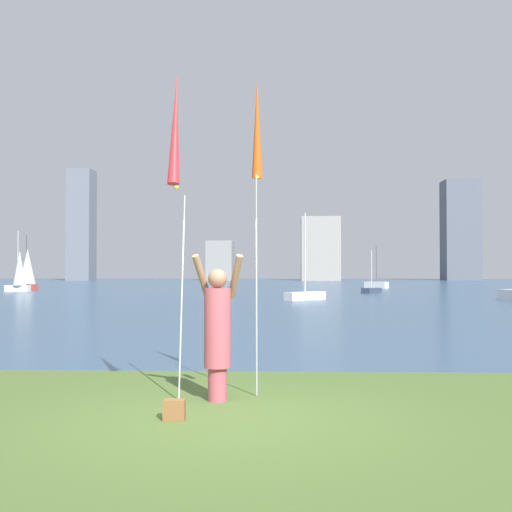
{
  "coord_description": "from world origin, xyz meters",
  "views": [
    {
      "loc": [
        0.67,
        -7.56,
        1.79
      ],
      "look_at": [
        -0.23,
        17.72,
        2.36
      ],
      "focal_mm": 43.2,
      "sensor_mm": 36.0,
      "label": 1
    }
  ],
  "objects_px": {
    "sailboat_4": "(376,285)",
    "sailboat_6": "(372,290)",
    "sailboat_0": "(27,270)",
    "sailboat_1": "(19,271)",
    "kite_flag_left": "(175,136)",
    "bag": "(174,410)",
    "kite_flag_right": "(257,137)",
    "sailboat_2": "(305,294)",
    "person": "(217,328)"
  },
  "relations": [
    {
      "from": "sailboat_0",
      "to": "sailboat_6",
      "type": "bearing_deg",
      "value": -11.96
    },
    {
      "from": "sailboat_0",
      "to": "sailboat_1",
      "type": "relative_size",
      "value": 0.98
    },
    {
      "from": "person",
      "to": "bag",
      "type": "xyz_separation_m",
      "value": [
        -0.41,
        -1.09,
        -0.87
      ]
    },
    {
      "from": "sailboat_1",
      "to": "sailboat_2",
      "type": "xyz_separation_m",
      "value": [
        22.94,
        -13.34,
        -1.33
      ]
    },
    {
      "from": "sailboat_6",
      "to": "person",
      "type": "bearing_deg",
      "value": -101.56
    },
    {
      "from": "sailboat_1",
      "to": "sailboat_6",
      "type": "height_order",
      "value": "sailboat_1"
    },
    {
      "from": "sailboat_2",
      "to": "sailboat_1",
      "type": "bearing_deg",
      "value": 149.82
    },
    {
      "from": "person",
      "to": "kite_flag_left",
      "type": "distance_m",
      "value": 2.66
    },
    {
      "from": "bag",
      "to": "sailboat_0",
      "type": "bearing_deg",
      "value": 114.31
    },
    {
      "from": "sailboat_0",
      "to": "sailboat_1",
      "type": "xyz_separation_m",
      "value": [
        1.06,
        -4.18,
        -0.12
      ]
    },
    {
      "from": "person",
      "to": "sailboat_4",
      "type": "distance_m",
      "value": 53.23
    },
    {
      "from": "kite_flag_left",
      "to": "kite_flag_right",
      "type": "distance_m",
      "value": 1.37
    },
    {
      "from": "bag",
      "to": "sailboat_2",
      "type": "xyz_separation_m",
      "value": [
        2.85,
        29.3,
        0.21
      ]
    },
    {
      "from": "person",
      "to": "kite_flag_right",
      "type": "height_order",
      "value": "kite_flag_right"
    },
    {
      "from": "sailboat_2",
      "to": "sailboat_6",
      "type": "bearing_deg",
      "value": 63.43
    },
    {
      "from": "sailboat_4",
      "to": "sailboat_2",
      "type": "bearing_deg",
      "value": -108.52
    },
    {
      "from": "kite_flag_right",
      "to": "person",
      "type": "bearing_deg",
      "value": -136.47
    },
    {
      "from": "bag",
      "to": "sailboat_2",
      "type": "relative_size",
      "value": 0.05
    },
    {
      "from": "bag",
      "to": "sailboat_0",
      "type": "height_order",
      "value": "sailboat_0"
    },
    {
      "from": "sailboat_4",
      "to": "sailboat_6",
      "type": "height_order",
      "value": "sailboat_4"
    },
    {
      "from": "person",
      "to": "sailboat_0",
      "type": "distance_m",
      "value": 50.57
    },
    {
      "from": "kite_flag_right",
      "to": "kite_flag_left",
      "type": "bearing_deg",
      "value": -140.68
    },
    {
      "from": "bag",
      "to": "person",
      "type": "bearing_deg",
      "value": 69.48
    },
    {
      "from": "kite_flag_right",
      "to": "sailboat_1",
      "type": "height_order",
      "value": "sailboat_1"
    },
    {
      "from": "kite_flag_left",
      "to": "bag",
      "type": "distance_m",
      "value": 3.52
    },
    {
      "from": "kite_flag_right",
      "to": "sailboat_2",
      "type": "distance_m",
      "value": 27.99
    },
    {
      "from": "kite_flag_right",
      "to": "sailboat_4",
      "type": "height_order",
      "value": "kite_flag_right"
    },
    {
      "from": "kite_flag_left",
      "to": "sailboat_4",
      "type": "relative_size",
      "value": 1.06
    },
    {
      "from": "person",
      "to": "kite_flag_right",
      "type": "distance_m",
      "value": 2.84
    },
    {
      "from": "sailboat_6",
      "to": "sailboat_4",
      "type": "bearing_deg",
      "value": 79.3
    },
    {
      "from": "sailboat_0",
      "to": "sailboat_4",
      "type": "xyz_separation_m",
      "value": [
        32.03,
        6.45,
        -1.44
      ]
    },
    {
      "from": "sailboat_0",
      "to": "sailboat_1",
      "type": "bearing_deg",
      "value": -75.77
    },
    {
      "from": "person",
      "to": "bag",
      "type": "height_order",
      "value": "person"
    },
    {
      "from": "kite_flag_right",
      "to": "bag",
      "type": "distance_m",
      "value": 4.06
    },
    {
      "from": "person",
      "to": "bag",
      "type": "distance_m",
      "value": 1.45
    },
    {
      "from": "sailboat_0",
      "to": "sailboat_2",
      "type": "bearing_deg",
      "value": -36.13
    },
    {
      "from": "sailboat_6",
      "to": "bag",
      "type": "bearing_deg",
      "value": -101.81
    },
    {
      "from": "kite_flag_right",
      "to": "sailboat_0",
      "type": "distance_m",
      "value": 50.38
    },
    {
      "from": "sailboat_2",
      "to": "kite_flag_left",
      "type": "bearing_deg",
      "value": -95.94
    },
    {
      "from": "sailboat_0",
      "to": "sailboat_1",
      "type": "distance_m",
      "value": 4.32
    },
    {
      "from": "sailboat_1",
      "to": "sailboat_4",
      "type": "height_order",
      "value": "sailboat_1"
    },
    {
      "from": "kite_flag_right",
      "to": "bag",
      "type": "height_order",
      "value": "kite_flag_right"
    },
    {
      "from": "sailboat_6",
      "to": "sailboat_0",
      "type": "bearing_deg",
      "value": 168.04
    },
    {
      "from": "kite_flag_left",
      "to": "sailboat_1",
      "type": "height_order",
      "value": "sailboat_1"
    },
    {
      "from": "bag",
      "to": "sailboat_1",
      "type": "bearing_deg",
      "value": 115.22
    },
    {
      "from": "kite_flag_left",
      "to": "sailboat_1",
      "type": "bearing_deg",
      "value": 115.47
    },
    {
      "from": "sailboat_0",
      "to": "sailboat_2",
      "type": "distance_m",
      "value": 29.76
    },
    {
      "from": "sailboat_0",
      "to": "kite_flag_right",
      "type": "bearing_deg",
      "value": -63.98
    },
    {
      "from": "kite_flag_right",
      "to": "sailboat_4",
      "type": "bearing_deg",
      "value": 79.1
    },
    {
      "from": "sailboat_1",
      "to": "sailboat_4",
      "type": "bearing_deg",
      "value": 18.94
    }
  ]
}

